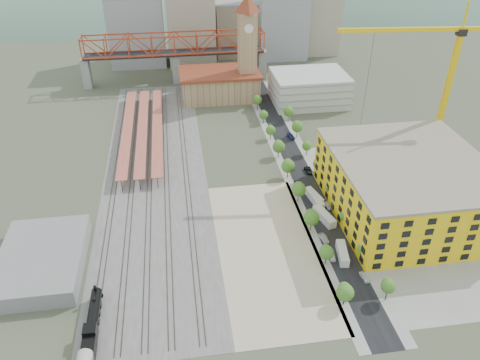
{
  "coord_description": "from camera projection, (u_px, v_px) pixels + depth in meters",
  "views": [
    {
      "loc": [
        -26.89,
        -131.66,
        88.62
      ],
      "look_at": [
        -8.72,
        -9.63,
        10.0
      ],
      "focal_mm": 35.0,
      "sensor_mm": 36.0,
      "label": 1
    }
  ],
  "objects": [
    {
      "name": "car_5",
      "position": [
        327.0,
        206.0,
        150.6
      ],
      "size": [
        2.01,
        4.29,
        1.36
      ],
      "primitive_type": "imported",
      "rotation": [
        0.0,
        0.0,
        0.14
      ],
      "color": "#9F9FA4",
      "rests_on": "ground"
    },
    {
      "name": "street_trees",
      "position": [
        302.0,
        176.0,
        166.94
      ],
      "size": [
        15.4,
        124.4,
        8.0
      ],
      "color": "#3A6B20",
      "rests_on": "ground"
    },
    {
      "name": "construction_pad",
      "position": [
        410.0,
        210.0,
        149.68
      ],
      "size": [
        50.0,
        90.0,
        0.06
      ],
      "primitive_type": "cube",
      "color": "gray",
      "rests_on": "ground"
    },
    {
      "name": "locomotive",
      "position": [
        93.0,
        323.0,
        108.78
      ],
      "size": [
        2.94,
        22.66,
        5.66
      ],
      "color": "black",
      "rests_on": "ground"
    },
    {
      "name": "parking_garage",
      "position": [
        309.0,
        88.0,
        219.88
      ],
      "size": [
        34.0,
        26.0,
        14.0
      ],
      "primitive_type": "cube",
      "color": "silver",
      "rests_on": "ground"
    },
    {
      "name": "station_hall",
      "position": [
        220.0,
        84.0,
        224.98
      ],
      "size": [
        38.0,
        24.0,
        13.1
      ],
      "color": "tan",
      "rests_on": "ground"
    },
    {
      "name": "site_trailer_c",
      "position": [
        316.0,
        201.0,
        152.09
      ],
      "size": [
        3.42,
        8.81,
        2.35
      ],
      "primitive_type": "cube",
      "rotation": [
        0.0,
        0.0,
        0.14
      ],
      "color": "silver",
      "rests_on": "ground"
    },
    {
      "name": "ground",
      "position": [
        261.0,
        188.0,
        160.79
      ],
      "size": [
        400.0,
        400.0,
        0.0
      ],
      "primitive_type": "plane",
      "color": "#474C38",
      "rests_on": "ground"
    },
    {
      "name": "car_6",
      "position": [
        309.0,
        171.0,
        168.9
      ],
      "size": [
        2.67,
        5.25,
        1.42
      ],
      "primitive_type": "imported",
      "rotation": [
        0.0,
        0.0,
        0.06
      ],
      "color": "black",
      "rests_on": "ground"
    },
    {
      "name": "truss_bridge",
      "position": [
        175.0,
        47.0,
        235.13
      ],
      "size": [
        94.0,
        9.6,
        25.6
      ],
      "color": "gray",
      "rests_on": "ground"
    },
    {
      "name": "car_1",
      "position": [
        324.0,
        238.0,
        136.77
      ],
      "size": [
        2.26,
        4.62,
        1.46
      ],
      "primitive_type": "imported",
      "rotation": [
        0.0,
        0.0,
        0.17
      ],
      "color": "gray",
      "rests_on": "ground"
    },
    {
      "name": "tower_crane",
      "position": [
        441.0,
        71.0,
        155.21
      ],
      "size": [
        54.2,
        7.23,
        57.96
      ],
      "color": "yellow",
      "rests_on": "ground"
    },
    {
      "name": "distant_hills",
      "position": [
        255.0,
        101.0,
        426.03
      ],
      "size": [
        647.0,
        264.0,
        227.0
      ],
      "color": "#4C6B59",
      "rests_on": "ground"
    },
    {
      "name": "street_asphalt",
      "position": [
        295.0,
        162.0,
        175.27
      ],
      "size": [
        12.0,
        170.0,
        0.06
      ],
      "primitive_type": "cube",
      "color": "black",
      "rests_on": "ground"
    },
    {
      "name": "ballast_strip",
      "position": [
        155.0,
        169.0,
        170.9
      ],
      "size": [
        36.0,
        165.0,
        0.06
      ],
      "primitive_type": "cube",
      "color": "#605E59",
      "rests_on": "ground"
    },
    {
      "name": "car_0",
      "position": [
        332.0,
        256.0,
        130.25
      ],
      "size": [
        2.21,
        4.35,
        1.42
      ],
      "primitive_type": "imported",
      "rotation": [
        0.0,
        0.0,
        -0.13
      ],
      "color": "white",
      "rests_on": "ground"
    },
    {
      "name": "site_trailer_b",
      "position": [
        324.0,
        217.0,
        144.59
      ],
      "size": [
        5.07,
        10.24,
        2.71
      ],
      "primitive_type": "cube",
      "rotation": [
        0.0,
        0.0,
        0.26
      ],
      "color": "silver",
      "rests_on": "ground"
    },
    {
      "name": "car_4",
      "position": [
        365.0,
        277.0,
        123.34
      ],
      "size": [
        2.17,
        4.22,
        1.37
      ],
      "primitive_type": "imported",
      "rotation": [
        0.0,
        0.0,
        0.14
      ],
      "color": "silver",
      "rests_on": "ground"
    },
    {
      "name": "car_7",
      "position": [
        291.0,
        136.0,
        191.66
      ],
      "size": [
        2.76,
        5.33,
        1.48
      ],
      "primitive_type": "imported",
      "rotation": [
        0.0,
        0.0,
        0.14
      ],
      "color": "navy",
      "rests_on": "ground"
    },
    {
      "name": "rail_tracks",
      "position": [
        150.0,
        170.0,
        170.61
      ],
      "size": [
        26.56,
        160.0,
        0.18
      ],
      "color": "#382B23",
      "rests_on": "ground"
    },
    {
      "name": "site_trailer_a",
      "position": [
        342.0,
        253.0,
        130.47
      ],
      "size": [
        3.98,
        9.51,
        2.52
      ],
      "primitive_type": "cube",
      "rotation": [
        0.0,
        0.0,
        -0.17
      ],
      "color": "silver",
      "rests_on": "ground"
    },
    {
      "name": "clock_tower",
      "position": [
        247.0,
        38.0,
        213.08
      ],
      "size": [
        12.0,
        12.0,
        52.0
      ],
      "color": "tan",
      "rests_on": "ground"
    },
    {
      "name": "sidewalk_west",
      "position": [
        281.0,
        163.0,
        174.59
      ],
      "size": [
        3.0,
        170.0,
        0.04
      ],
      "primitive_type": "cube",
      "color": "gray",
      "rests_on": "ground"
    },
    {
      "name": "warehouse",
      "position": [
        42.0,
        260.0,
        126.23
      ],
      "size": [
        22.0,
        32.0,
        5.0
      ],
      "primitive_type": "cube",
      "color": "gray",
      "rests_on": "ground"
    },
    {
      "name": "site_trailer_d",
      "position": [
        314.0,
        196.0,
        154.19
      ],
      "size": [
        4.44,
        9.14,
        2.42
      ],
      "primitive_type": "cube",
      "rotation": [
        0.0,
        0.0,
        0.25
      ],
      "color": "silver",
      "rests_on": "ground"
    },
    {
      "name": "sidewalk_east",
      "position": [
        310.0,
        161.0,
        175.96
      ],
      "size": [
        3.0,
        170.0,
        0.04
      ],
      "primitive_type": "cube",
      "color": "gray",
      "rests_on": "ground"
    },
    {
      "name": "car_2",
      "position": [
        299.0,
        185.0,
        160.72
      ],
      "size": [
        2.71,
        5.31,
        1.44
      ],
      "primitive_type": "imported",
      "rotation": [
        0.0,
        0.0,
        0.07
      ],
      "color": "black",
      "rests_on": "ground"
    },
    {
      "name": "dirt_lot",
      "position": [
        267.0,
        248.0,
        134.0
      ],
      "size": [
        28.0,
        67.0,
        0.06
      ],
      "primitive_type": "cube",
      "color": "tan",
      "rests_on": "ground"
    },
    {
      "name": "construction_building",
      "position": [
        407.0,
        186.0,
        144.26
      ],
      "size": [
        44.6,
        50.6,
        18.8
      ],
      "color": "yellow",
      "rests_on": "ground"
    },
    {
      "name": "car_3",
      "position": [
        290.0,
        166.0,
        171.67
      ],
      "size": [
        2.46,
        5.42,
        1.54
      ],
      "primitive_type": "imported",
      "rotation": [
        0.0,
        0.0,
        0.06
      ],
      "color": "navy",
      "rests_on": "ground"
    },
    {
      "name": "skyline",
      "position": [
        229.0,
        18.0,
        268.16
      ],
      "size": [
        133.0,
        46.0,
        60.0
      ],
      "color": "#9EA0A3",
      "rests_on": "ground"
    },
    {
      "name": "platform_canopies",
      "position": [
        142.0,
        128.0,
        191.08
      ],
      "size": [
        16.0,
        80.0,
        4.12
      ],
      "color": "#C5664B",
      "rests_on": "ground"
    }
  ]
}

